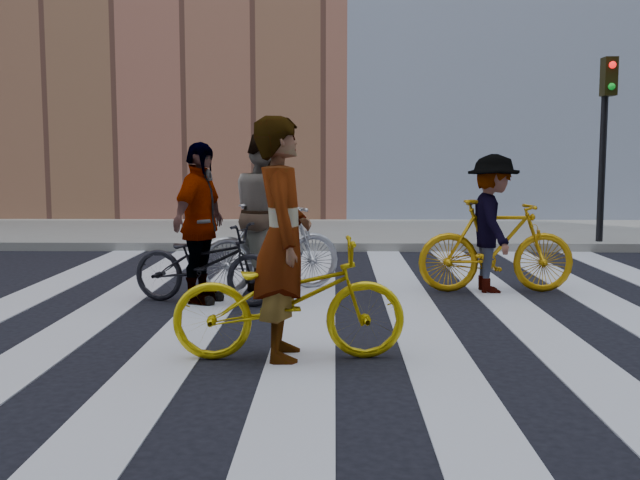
{
  "coord_description": "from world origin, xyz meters",
  "views": [
    {
      "loc": [
        -0.28,
        -7.84,
        1.62
      ],
      "look_at": [
        -0.44,
        0.3,
        0.72
      ],
      "focal_mm": 42.0,
      "sensor_mm": 36.0,
      "label": 1
    }
  ],
  "objects_px": {
    "rider_left": "(282,239)",
    "traffic_signal": "(606,119)",
    "rider_right": "(493,224)",
    "bike_dark_rear": "(205,263)",
    "bike_yellow_left": "(289,299)",
    "rider_mid": "(266,213)",
    "bike_silver_mid": "(270,247)",
    "bike_yellow_right": "(496,246)",
    "rider_rear": "(200,224)"
  },
  "relations": [
    {
      "from": "bike_silver_mid",
      "to": "bike_dark_rear",
      "type": "bearing_deg",
      "value": 114.31
    },
    {
      "from": "traffic_signal",
      "to": "rider_rear",
      "type": "xyz_separation_m",
      "value": [
        -6.18,
        -4.96,
        -1.38
      ]
    },
    {
      "from": "rider_right",
      "to": "rider_mid",
      "type": "bearing_deg",
      "value": 89.11
    },
    {
      "from": "rider_rear",
      "to": "rider_left",
      "type": "bearing_deg",
      "value": -138.43
    },
    {
      "from": "traffic_signal",
      "to": "rider_left",
      "type": "xyz_separation_m",
      "value": [
        -5.1,
        -7.24,
        -1.31
      ]
    },
    {
      "from": "bike_dark_rear",
      "to": "rider_right",
      "type": "bearing_deg",
      "value": -60.68
    },
    {
      "from": "traffic_signal",
      "to": "rider_left",
      "type": "bearing_deg",
      "value": -125.16
    },
    {
      "from": "bike_dark_rear",
      "to": "rider_left",
      "type": "height_order",
      "value": "rider_left"
    },
    {
      "from": "bike_silver_mid",
      "to": "rider_right",
      "type": "bearing_deg",
      "value": -114.81
    },
    {
      "from": "bike_dark_rear",
      "to": "rider_mid",
      "type": "distance_m",
      "value": 1.11
    },
    {
      "from": "bike_yellow_left",
      "to": "rider_mid",
      "type": "relative_size",
      "value": 0.97
    },
    {
      "from": "bike_yellow_left",
      "to": "bike_silver_mid",
      "type": "relative_size",
      "value": 1.04
    },
    {
      "from": "bike_dark_rear",
      "to": "bike_yellow_left",
      "type": "bearing_deg",
      "value": -138.43
    },
    {
      "from": "rider_rear",
      "to": "bike_dark_rear",
      "type": "bearing_deg",
      "value": -73.74
    },
    {
      "from": "traffic_signal",
      "to": "bike_dark_rear",
      "type": "relative_size",
      "value": 1.92
    },
    {
      "from": "bike_yellow_right",
      "to": "bike_dark_rear",
      "type": "distance_m",
      "value": 3.48
    },
    {
      "from": "bike_silver_mid",
      "to": "bike_yellow_right",
      "type": "height_order",
      "value": "bike_yellow_right"
    },
    {
      "from": "rider_right",
      "to": "rider_rear",
      "type": "bearing_deg",
      "value": 101.92
    },
    {
      "from": "rider_left",
      "to": "traffic_signal",
      "type": "bearing_deg",
      "value": -38.83
    },
    {
      "from": "rider_right",
      "to": "rider_rear",
      "type": "distance_m",
      "value": 3.48
    },
    {
      "from": "bike_yellow_left",
      "to": "rider_mid",
      "type": "xyz_separation_m",
      "value": [
        -0.46,
        3.05,
        0.47
      ]
    },
    {
      "from": "bike_yellow_left",
      "to": "rider_mid",
      "type": "distance_m",
      "value": 3.12
    },
    {
      "from": "rider_mid",
      "to": "bike_yellow_right",
      "type": "bearing_deg",
      "value": -114.81
    },
    {
      "from": "traffic_signal",
      "to": "bike_dark_rear",
      "type": "height_order",
      "value": "traffic_signal"
    },
    {
      "from": "rider_left",
      "to": "rider_right",
      "type": "distance_m",
      "value": 3.83
    },
    {
      "from": "bike_yellow_right",
      "to": "rider_right",
      "type": "distance_m",
      "value": 0.28
    },
    {
      "from": "bike_silver_mid",
      "to": "rider_mid",
      "type": "height_order",
      "value": "rider_mid"
    },
    {
      "from": "bike_dark_rear",
      "to": "rider_rear",
      "type": "bearing_deg",
      "value": 106.26
    },
    {
      "from": "traffic_signal",
      "to": "rider_left",
      "type": "relative_size",
      "value": 1.71
    },
    {
      "from": "rider_left",
      "to": "rider_right",
      "type": "height_order",
      "value": "rider_left"
    },
    {
      "from": "bike_dark_rear",
      "to": "rider_mid",
      "type": "height_order",
      "value": "rider_mid"
    },
    {
      "from": "rider_left",
      "to": "bike_yellow_right",
      "type": "bearing_deg",
      "value": -41.41
    },
    {
      "from": "traffic_signal",
      "to": "bike_silver_mid",
      "type": "bearing_deg",
      "value": -142.51
    },
    {
      "from": "bike_silver_mid",
      "to": "bike_dark_rear",
      "type": "height_order",
      "value": "bike_silver_mid"
    },
    {
      "from": "bike_yellow_right",
      "to": "bike_silver_mid",
      "type": "bearing_deg",
      "value": 89.11
    },
    {
      "from": "bike_dark_rear",
      "to": "rider_right",
      "type": "relative_size",
      "value": 1.04
    },
    {
      "from": "rider_left",
      "to": "rider_rear",
      "type": "bearing_deg",
      "value": 21.64
    },
    {
      "from": "traffic_signal",
      "to": "bike_silver_mid",
      "type": "distance_m",
      "value": 7.1
    },
    {
      "from": "bike_silver_mid",
      "to": "rider_left",
      "type": "height_order",
      "value": "rider_left"
    },
    {
      "from": "rider_mid",
      "to": "traffic_signal",
      "type": "bearing_deg",
      "value": -77.64
    },
    {
      "from": "bike_silver_mid",
      "to": "rider_right",
      "type": "height_order",
      "value": "rider_right"
    },
    {
      "from": "bike_yellow_right",
      "to": "rider_rear",
      "type": "xyz_separation_m",
      "value": [
        -3.44,
        -0.78,
        0.34
      ]
    },
    {
      "from": "rider_mid",
      "to": "rider_rear",
      "type": "bearing_deg",
      "value": 114.31
    },
    {
      "from": "traffic_signal",
      "to": "bike_dark_rear",
      "type": "bearing_deg",
      "value": -141.01
    },
    {
      "from": "traffic_signal",
      "to": "rider_left",
      "type": "height_order",
      "value": "traffic_signal"
    },
    {
      "from": "bike_yellow_left",
      "to": "bike_yellow_right",
      "type": "bearing_deg",
      "value": -40.81
    },
    {
      "from": "traffic_signal",
      "to": "rider_mid",
      "type": "relative_size",
      "value": 1.73
    },
    {
      "from": "bike_yellow_right",
      "to": "bike_dark_rear",
      "type": "relative_size",
      "value": 1.08
    },
    {
      "from": "bike_yellow_right",
      "to": "rider_rear",
      "type": "distance_m",
      "value": 3.54
    },
    {
      "from": "bike_yellow_right",
      "to": "rider_rear",
      "type": "relative_size",
      "value": 1.04
    }
  ]
}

